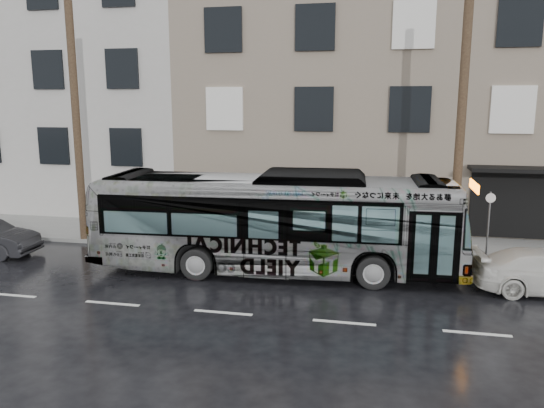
{
  "coord_description": "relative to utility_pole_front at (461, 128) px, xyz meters",
  "views": [
    {
      "loc": [
        3.94,
        -15.23,
        5.54
      ],
      "look_at": [
        0.3,
        2.5,
        2.0
      ],
      "focal_mm": 35.0,
      "sensor_mm": 36.0,
      "label": 1
    }
  ],
  "objects": [
    {
      "name": "building_taupe",
      "position": [
        -1.5,
        9.4,
        0.85
      ],
      "size": [
        20.0,
        12.0,
        11.0
      ],
      "primitive_type": "cube",
      "color": "gray",
      "rests_on": "ground"
    },
    {
      "name": "bus",
      "position": [
        -5.84,
        -2.08,
        -2.99
      ],
      "size": [
        12.04,
        3.37,
        3.32
      ],
      "primitive_type": "imported",
      "rotation": [
        0.0,
        0.0,
        1.62
      ],
      "color": "#B2B2B2",
      "rests_on": "ground"
    },
    {
      "name": "sign_post",
      "position": [
        1.1,
        0.0,
        -3.3
      ],
      "size": [
        0.06,
        0.06,
        2.4
      ],
      "primitive_type": "cylinder",
      "color": "slate",
      "rests_on": "sidewalk"
    },
    {
      "name": "ground",
      "position": [
        -6.5,
        -3.3,
        -4.65
      ],
      "size": [
        120.0,
        120.0,
        0.0
      ],
      "primitive_type": "plane",
      "color": "black",
      "rests_on": "ground"
    },
    {
      "name": "building_grey",
      "position": [
        -24.5,
        10.9,
        3.35
      ],
      "size": [
        26.0,
        15.0,
        16.0
      ],
      "primitive_type": "cube",
      "color": "#A7A49E",
      "rests_on": "ground"
    },
    {
      "name": "sidewalk",
      "position": [
        -6.5,
        1.6,
        -4.58
      ],
      "size": [
        90.0,
        3.6,
        0.15
      ],
      "primitive_type": "cube",
      "color": "gray",
      "rests_on": "ground"
    },
    {
      "name": "utility_pole_rear",
      "position": [
        -14.0,
        0.0,
        0.0
      ],
      "size": [
        0.3,
        0.3,
        9.0
      ],
      "primitive_type": "cylinder",
      "color": "brown",
      "rests_on": "sidewalk"
    },
    {
      "name": "utility_pole_front",
      "position": [
        0.0,
        0.0,
        0.0
      ],
      "size": [
        0.3,
        0.3,
        9.0
      ],
      "primitive_type": "cylinder",
      "color": "brown",
      "rests_on": "sidewalk"
    }
  ]
}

